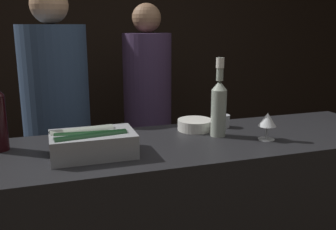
{
  "coord_description": "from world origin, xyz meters",
  "views": [
    {
      "loc": [
        -0.5,
        -1.21,
        1.55
      ],
      "look_at": [
        0.0,
        0.33,
        1.16
      ],
      "focal_mm": 40.0,
      "sensor_mm": 36.0,
      "label": 1
    }
  ],
  "objects_px": {
    "ice_bin_with_bottles": "(91,142)",
    "white_wine_bottle": "(219,104)",
    "bowl_white": "(195,124)",
    "person_in_hoodie": "(148,106)",
    "person_blond_tee": "(57,124)",
    "wine_glass": "(267,121)",
    "candle_votive": "(224,121)"
  },
  "relations": [
    {
      "from": "person_blond_tee",
      "to": "bowl_white",
      "type": "bearing_deg",
      "value": 178.89
    },
    {
      "from": "wine_glass",
      "to": "candle_votive",
      "type": "xyz_separation_m",
      "value": [
        -0.09,
        0.26,
        -0.06
      ]
    },
    {
      "from": "bowl_white",
      "to": "person_in_hoodie",
      "type": "bearing_deg",
      "value": 88.58
    },
    {
      "from": "wine_glass",
      "to": "white_wine_bottle",
      "type": "xyz_separation_m",
      "value": [
        -0.18,
        0.13,
        0.06
      ]
    },
    {
      "from": "candle_votive",
      "to": "person_blond_tee",
      "type": "xyz_separation_m",
      "value": [
        -0.8,
        0.56,
        -0.09
      ]
    },
    {
      "from": "candle_votive",
      "to": "person_in_hoodie",
      "type": "relative_size",
      "value": 0.04
    },
    {
      "from": "candle_votive",
      "to": "person_blond_tee",
      "type": "relative_size",
      "value": 0.04
    },
    {
      "from": "ice_bin_with_bottles",
      "to": "white_wine_bottle",
      "type": "height_order",
      "value": "white_wine_bottle"
    },
    {
      "from": "white_wine_bottle",
      "to": "person_in_hoodie",
      "type": "xyz_separation_m",
      "value": [
        -0.04,
        1.14,
        -0.24
      ]
    },
    {
      "from": "ice_bin_with_bottles",
      "to": "person_in_hoodie",
      "type": "relative_size",
      "value": 0.2
    },
    {
      "from": "candle_votive",
      "to": "person_blond_tee",
      "type": "bearing_deg",
      "value": 145.0
    },
    {
      "from": "bowl_white",
      "to": "person_in_hoodie",
      "type": "relative_size",
      "value": 0.1
    },
    {
      "from": "white_wine_bottle",
      "to": "ice_bin_with_bottles",
      "type": "bearing_deg",
      "value": -171.13
    },
    {
      "from": "wine_glass",
      "to": "white_wine_bottle",
      "type": "distance_m",
      "value": 0.23
    },
    {
      "from": "ice_bin_with_bottles",
      "to": "candle_votive",
      "type": "height_order",
      "value": "ice_bin_with_bottles"
    },
    {
      "from": "wine_glass",
      "to": "person_in_hoodie",
      "type": "relative_size",
      "value": 0.07
    },
    {
      "from": "ice_bin_with_bottles",
      "to": "person_blond_tee",
      "type": "distance_m",
      "value": 0.8
    },
    {
      "from": "ice_bin_with_bottles",
      "to": "person_blond_tee",
      "type": "bearing_deg",
      "value": 97.85
    },
    {
      "from": "ice_bin_with_bottles",
      "to": "wine_glass",
      "type": "xyz_separation_m",
      "value": [
        0.78,
        -0.03,
        0.03
      ]
    },
    {
      "from": "candle_votive",
      "to": "white_wine_bottle",
      "type": "xyz_separation_m",
      "value": [
        -0.09,
        -0.13,
        0.12
      ]
    },
    {
      "from": "candle_votive",
      "to": "white_wine_bottle",
      "type": "distance_m",
      "value": 0.2
    },
    {
      "from": "ice_bin_with_bottles",
      "to": "person_blond_tee",
      "type": "height_order",
      "value": "person_blond_tee"
    },
    {
      "from": "candle_votive",
      "to": "white_wine_bottle",
      "type": "relative_size",
      "value": 0.17
    },
    {
      "from": "wine_glass",
      "to": "person_blond_tee",
      "type": "height_order",
      "value": "person_blond_tee"
    },
    {
      "from": "person_in_hoodie",
      "to": "candle_votive",
      "type": "bearing_deg",
      "value": 57.91
    },
    {
      "from": "white_wine_bottle",
      "to": "person_blond_tee",
      "type": "height_order",
      "value": "person_blond_tee"
    },
    {
      "from": "person_in_hoodie",
      "to": "ice_bin_with_bottles",
      "type": "bearing_deg",
      "value": 25.79
    },
    {
      "from": "white_wine_bottle",
      "to": "person_blond_tee",
      "type": "distance_m",
      "value": 1.02
    },
    {
      "from": "white_wine_bottle",
      "to": "person_in_hoodie",
      "type": "relative_size",
      "value": 0.22
    },
    {
      "from": "ice_bin_with_bottles",
      "to": "bowl_white",
      "type": "xyz_separation_m",
      "value": [
        0.54,
        0.22,
        -0.03
      ]
    },
    {
      "from": "ice_bin_with_bottles",
      "to": "wine_glass",
      "type": "distance_m",
      "value": 0.79
    },
    {
      "from": "person_blond_tee",
      "to": "white_wine_bottle",
      "type": "bearing_deg",
      "value": 175.78
    }
  ]
}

